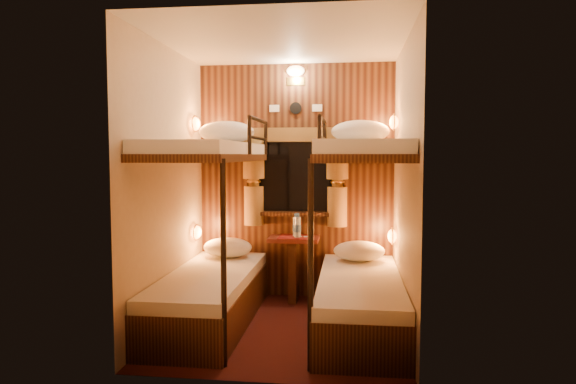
# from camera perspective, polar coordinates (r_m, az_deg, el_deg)

# --- Properties ---
(floor) EXTENTS (2.10, 2.10, 0.00)m
(floor) POSITION_cam_1_polar(r_m,az_deg,el_deg) (4.52, -0.59, -14.90)
(floor) COLOR #340F0E
(floor) RESTS_ON ground
(ceiling) EXTENTS (2.10, 2.10, 0.00)m
(ceiling) POSITION_cam_1_polar(r_m,az_deg,el_deg) (4.37, -0.62, 16.38)
(ceiling) COLOR silver
(ceiling) RESTS_ON wall_back
(wall_back) EXTENTS (2.40, 0.00, 2.40)m
(wall_back) POSITION_cam_1_polar(r_m,az_deg,el_deg) (5.32, 0.89, 1.19)
(wall_back) COLOR #C6B293
(wall_back) RESTS_ON floor
(wall_front) EXTENTS (2.40, 0.00, 2.40)m
(wall_front) POSITION_cam_1_polar(r_m,az_deg,el_deg) (3.24, -3.05, -0.72)
(wall_front) COLOR #C6B293
(wall_front) RESTS_ON floor
(wall_left) EXTENTS (0.00, 2.40, 2.40)m
(wall_left) POSITION_cam_1_polar(r_m,az_deg,el_deg) (4.52, -13.27, 0.56)
(wall_left) COLOR #C6B293
(wall_left) RESTS_ON floor
(wall_right) EXTENTS (0.00, 2.40, 2.40)m
(wall_right) POSITION_cam_1_polar(r_m,az_deg,el_deg) (4.26, 12.84, 0.35)
(wall_right) COLOR #C6B293
(wall_right) RESTS_ON floor
(back_panel) EXTENTS (2.00, 0.03, 2.40)m
(back_panel) POSITION_cam_1_polar(r_m,az_deg,el_deg) (5.30, 0.87, 1.18)
(back_panel) COLOR black
(back_panel) RESTS_ON floor
(bunk_left) EXTENTS (0.72, 1.90, 1.82)m
(bunk_left) POSITION_cam_1_polar(r_m,az_deg,el_deg) (4.56, -8.64, -7.48)
(bunk_left) COLOR black
(bunk_left) RESTS_ON floor
(bunk_right) EXTENTS (0.72, 1.90, 1.82)m
(bunk_right) POSITION_cam_1_polar(r_m,az_deg,el_deg) (4.40, 8.00, -7.91)
(bunk_right) COLOR black
(bunk_right) RESTS_ON floor
(window) EXTENTS (1.00, 0.12, 0.79)m
(window) POSITION_cam_1_polar(r_m,az_deg,el_deg) (5.27, 0.84, 0.96)
(window) COLOR black
(window) RESTS_ON back_panel
(curtains) EXTENTS (1.10, 0.22, 1.00)m
(curtains) POSITION_cam_1_polar(r_m,az_deg,el_deg) (5.24, 0.80, 1.84)
(curtains) COLOR olive
(curtains) RESTS_ON back_panel
(back_fixtures) EXTENTS (0.54, 0.09, 0.48)m
(back_fixtures) POSITION_cam_1_polar(r_m,az_deg,el_deg) (5.32, 0.84, 12.49)
(back_fixtures) COLOR black
(back_fixtures) RESTS_ON back_panel
(reading_lamps) EXTENTS (2.00, 0.20, 1.25)m
(reading_lamps) POSITION_cam_1_polar(r_m,az_deg,el_deg) (4.97, 0.46, 1.45)
(reading_lamps) COLOR orange
(reading_lamps) RESTS_ON wall_left
(table) EXTENTS (0.50, 0.34, 0.66)m
(table) POSITION_cam_1_polar(r_m,az_deg,el_deg) (5.22, 0.64, -7.56)
(table) COLOR maroon
(table) RESTS_ON floor
(bottle_left) EXTENTS (0.07, 0.07, 0.24)m
(bottle_left) POSITION_cam_1_polar(r_m,az_deg,el_deg) (5.12, 1.07, -3.93)
(bottle_left) COLOR #99BFE5
(bottle_left) RESTS_ON table
(bottle_right) EXTENTS (0.07, 0.07, 0.23)m
(bottle_right) POSITION_cam_1_polar(r_m,az_deg,el_deg) (5.20, 0.89, -3.87)
(bottle_right) COLOR #99BFE5
(bottle_right) RESTS_ON table
(sachet_a) EXTENTS (0.10, 0.08, 0.01)m
(sachet_a) POSITION_cam_1_polar(r_m,az_deg,el_deg) (5.17, 2.26, -5.00)
(sachet_a) COLOR silver
(sachet_a) RESTS_ON table
(sachet_b) EXTENTS (0.08, 0.07, 0.01)m
(sachet_b) POSITION_cam_1_polar(r_m,az_deg,el_deg) (5.19, 1.21, -4.96)
(sachet_b) COLOR silver
(sachet_b) RESTS_ON table
(pillow_lower_left) EXTENTS (0.49, 0.35, 0.19)m
(pillow_lower_left) POSITION_cam_1_polar(r_m,az_deg,el_deg) (5.18, -6.72, -6.13)
(pillow_lower_left) COLOR white
(pillow_lower_left) RESTS_ON bunk_left
(pillow_lower_right) EXTENTS (0.49, 0.35, 0.19)m
(pillow_lower_right) POSITION_cam_1_polar(r_m,az_deg,el_deg) (5.00, 7.90, -6.51)
(pillow_lower_right) COLOR white
(pillow_lower_right) RESTS_ON bunk_right
(pillow_upper_left) EXTENTS (0.55, 0.39, 0.22)m
(pillow_upper_left) POSITION_cam_1_polar(r_m,az_deg,el_deg) (5.10, -6.83, 6.61)
(pillow_upper_left) COLOR white
(pillow_upper_left) RESTS_ON bunk_left
(pillow_upper_right) EXTENTS (0.55, 0.40, 0.22)m
(pillow_upper_right) POSITION_cam_1_polar(r_m,az_deg,el_deg) (4.96, 8.03, 6.67)
(pillow_upper_right) COLOR white
(pillow_upper_right) RESTS_ON bunk_right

